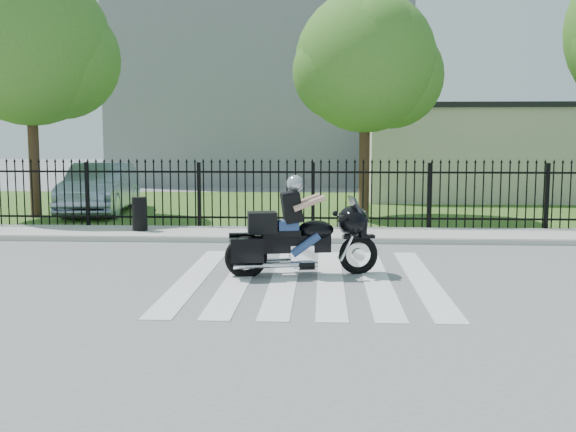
{
  "coord_description": "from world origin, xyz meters",
  "views": [
    {
      "loc": [
        0.28,
        -11.51,
        2.48
      ],
      "look_at": [
        -0.39,
        0.93,
        1.0
      ],
      "focal_mm": 42.0,
      "sensor_mm": 36.0,
      "label": 1
    }
  ],
  "objects": [
    {
      "name": "grass_strip",
      "position": [
        0.0,
        12.0,
        0.01
      ],
      "size": [
        40.0,
        12.0,
        0.02
      ],
      "primitive_type": "cube",
      "color": "#33581E",
      "rests_on": "ground"
    },
    {
      "name": "building_low_roof",
      "position": [
        7.0,
        16.0,
        3.6
      ],
      "size": [
        10.2,
        6.2,
        0.2
      ],
      "primitive_type": "cube",
      "color": "black",
      "rests_on": "building_low"
    },
    {
      "name": "litter_bin",
      "position": [
        -4.33,
        5.04,
        0.54
      ],
      "size": [
        0.49,
        0.49,
        0.84
      ],
      "primitive_type": "cylinder",
      "rotation": [
        0.0,
        0.0,
        -0.4
      ],
      "color": "black",
      "rests_on": "sidewalk"
    },
    {
      "name": "motorcycle_rider",
      "position": [
        -0.18,
        0.36,
        0.75
      ],
      "size": [
        2.76,
        1.21,
        1.84
      ],
      "rotation": [
        0.0,
        0.0,
        0.18
      ],
      "color": "black",
      "rests_on": "ground"
    },
    {
      "name": "crosswalk",
      "position": [
        0.0,
        0.0,
        0.01
      ],
      "size": [
        5.0,
        5.5,
        0.01
      ],
      "primitive_type": null,
      "color": "silver",
      "rests_on": "ground"
    },
    {
      "name": "parked_car",
      "position": [
        -6.87,
        9.58,
        0.82
      ],
      "size": [
        2.18,
        5.03,
        1.61
      ],
      "primitive_type": "imported",
      "rotation": [
        0.0,
        0.0,
        0.1
      ],
      "color": "#A3B4CD",
      "rests_on": "grass_strip"
    },
    {
      "name": "iron_fence",
      "position": [
        0.0,
        6.0,
        0.9
      ],
      "size": [
        26.0,
        0.04,
        1.8
      ],
      "color": "black",
      "rests_on": "ground"
    },
    {
      "name": "tree_mid",
      "position": [
        1.5,
        9.0,
        4.67
      ],
      "size": [
        4.2,
        4.2,
        6.78
      ],
      "color": "#382316",
      "rests_on": "ground"
    },
    {
      "name": "tree_left",
      "position": [
        -8.5,
        8.5,
        5.17
      ],
      "size": [
        4.8,
        4.8,
        7.58
      ],
      "color": "#382316",
      "rests_on": "ground"
    },
    {
      "name": "building_low",
      "position": [
        7.0,
        16.0,
        1.75
      ],
      "size": [
        10.0,
        6.0,
        3.5
      ],
      "primitive_type": "cube",
      "color": "beige",
      "rests_on": "ground"
    },
    {
      "name": "building_tall",
      "position": [
        -3.0,
        26.0,
        6.0
      ],
      "size": [
        15.0,
        10.0,
        12.0
      ],
      "primitive_type": "cube",
      "color": "gray",
      "rests_on": "ground"
    },
    {
      "name": "ground",
      "position": [
        0.0,
        0.0,
        0.0
      ],
      "size": [
        120.0,
        120.0,
        0.0
      ],
      "primitive_type": "plane",
      "color": "slate",
      "rests_on": "ground"
    },
    {
      "name": "sidewalk",
      "position": [
        0.0,
        5.0,
        0.06
      ],
      "size": [
        40.0,
        2.0,
        0.12
      ],
      "primitive_type": "cube",
      "color": "#ADAAA3",
      "rests_on": "ground"
    },
    {
      "name": "curb",
      "position": [
        0.0,
        4.0,
        0.06
      ],
      "size": [
        40.0,
        0.12,
        0.12
      ],
      "primitive_type": "cube",
      "color": "#ADAAA3",
      "rests_on": "ground"
    }
  ]
}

